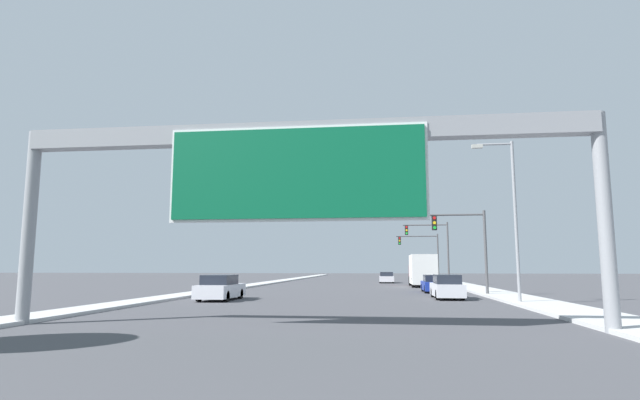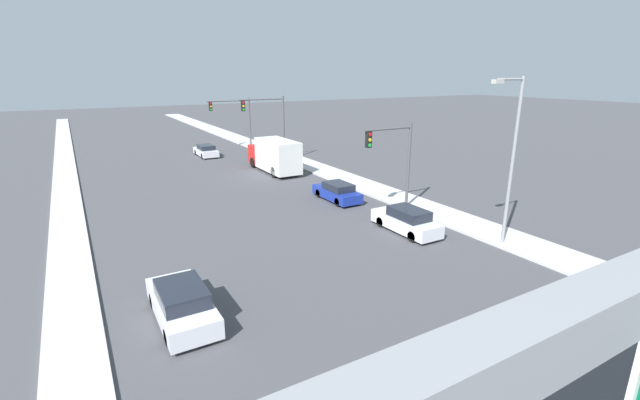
% 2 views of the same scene
% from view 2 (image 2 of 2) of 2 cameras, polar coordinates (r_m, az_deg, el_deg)
% --- Properties ---
extents(sidewalk_right, '(3.00, 120.00, 0.15)m').
position_cam_2_polar(sidewalk_right, '(49.72, -4.72, 5.85)').
color(sidewalk_right, beige).
rests_on(sidewalk_right, ground).
extents(median_strip_left, '(2.00, 120.00, 0.15)m').
position_cam_2_polar(median_strip_left, '(45.05, -30.83, 2.42)').
color(median_strip_left, beige).
rests_on(median_strip_left, ground).
extents(car_far_center, '(1.78, 4.49, 1.35)m').
position_cam_2_polar(car_far_center, '(51.43, -14.97, 6.35)').
color(car_far_center, silver).
rests_on(car_far_center, ground).
extents(car_near_center, '(1.77, 4.44, 1.39)m').
position_cam_2_polar(car_near_center, '(32.28, 2.30, 1.07)').
color(car_near_center, navy).
rests_on(car_near_center, ground).
extents(car_mid_center, '(1.71, 4.70, 1.53)m').
position_cam_2_polar(car_mid_center, '(26.34, 11.45, -2.73)').
color(car_mid_center, silver).
rests_on(car_mid_center, ground).
extents(car_near_right, '(1.89, 4.70, 1.53)m').
position_cam_2_polar(car_near_right, '(17.83, -17.93, -12.98)').
color(car_near_right, silver).
rests_on(car_near_right, ground).
extents(truck_box_primary, '(2.41, 7.78, 3.21)m').
position_cam_2_polar(truck_box_primary, '(41.75, -6.07, 5.93)').
color(truck_box_primary, red).
rests_on(truck_box_primary, ground).
extents(traffic_light_near_intersection, '(3.93, 0.32, 6.05)m').
position_cam_2_polar(traffic_light_near_intersection, '(29.48, 10.01, 6.12)').
color(traffic_light_near_intersection, '#4C4C4F').
rests_on(traffic_light_near_intersection, ground).
extents(traffic_light_mid_block, '(4.99, 0.32, 6.95)m').
position_cam_2_polar(traffic_light_mid_block, '(46.22, -6.60, 10.78)').
color(traffic_light_mid_block, '#4C4C4F').
rests_on(traffic_light_mid_block, ground).
extents(traffic_light_far_intersection, '(5.45, 0.32, 6.28)m').
position_cam_2_polar(traffic_light_far_intersection, '(55.43, -11.11, 11.13)').
color(traffic_light_far_intersection, '#4C4C4F').
rests_on(traffic_light_far_intersection, ground).
extents(street_lamp_right, '(2.32, 0.28, 9.14)m').
position_cam_2_polar(street_lamp_right, '(24.73, 24.09, 5.92)').
color(street_lamp_right, gray).
rests_on(street_lamp_right, ground).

